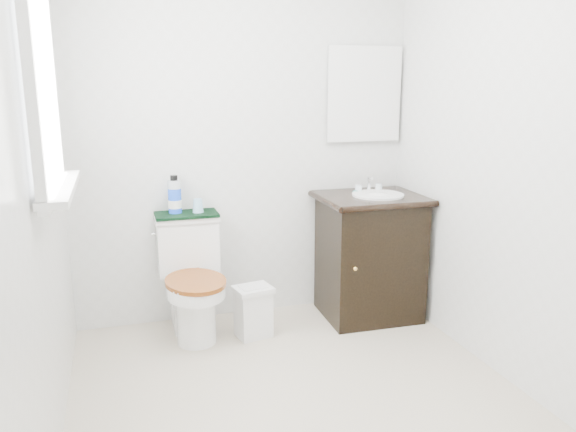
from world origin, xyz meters
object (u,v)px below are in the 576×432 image
toilet (192,283)px  mouthwash_bottle (175,196)px  cup (198,206)px  trash_bin (253,311)px  vanity (370,253)px

toilet → mouthwash_bottle: (-0.06, 0.14, 0.53)m
toilet → cup: cup is taller
toilet → trash_bin: size_ratio=2.27×
toilet → mouthwash_bottle: size_ratio=3.10×
mouthwash_bottle → cup: 0.15m
cup → mouthwash_bottle: bearing=166.9°
toilet → cup: size_ratio=8.58×
vanity → cup: size_ratio=10.93×
mouthwash_bottle → cup: size_ratio=2.77×
trash_bin → toilet: bearing=154.2°
toilet → cup: 0.48m
trash_bin → mouthwash_bottle: size_ratio=1.37×
toilet → vanity: 1.17m
vanity → trash_bin: bearing=-173.0°
trash_bin → cup: 0.73m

